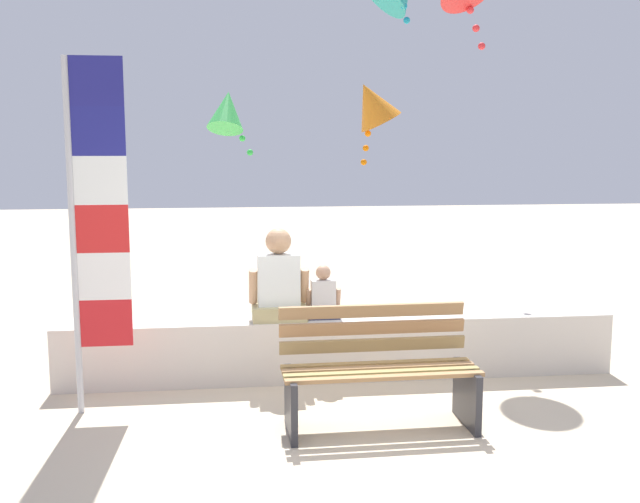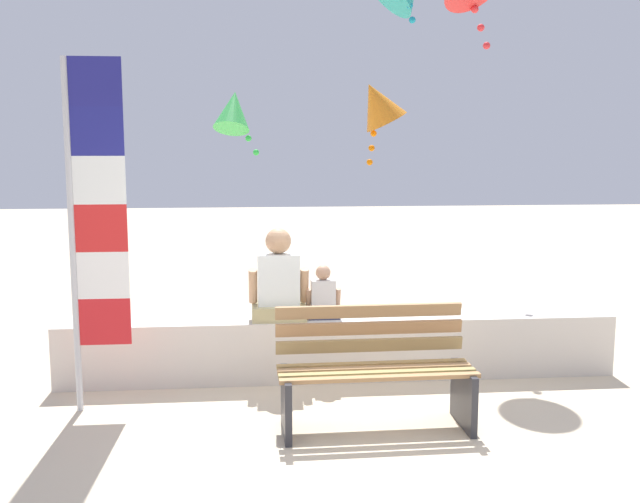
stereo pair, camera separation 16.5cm
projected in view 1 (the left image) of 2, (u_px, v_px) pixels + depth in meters
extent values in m
plane|color=beige|center=(365.00, 431.00, 5.43)|extent=(40.00, 40.00, 0.00)
cube|color=beige|center=(339.00, 346.00, 6.71)|extent=(5.02, 0.50, 0.56)
cube|color=#A77A4C|center=(386.00, 378.00, 5.25)|extent=(1.46, 0.10, 0.03)
cube|color=olive|center=(382.00, 373.00, 5.36)|extent=(1.46, 0.10, 0.03)
cube|color=#9F7449|center=(379.00, 368.00, 5.47)|extent=(1.46, 0.10, 0.03)
cube|color=#A68047|center=(376.00, 364.00, 5.58)|extent=(1.46, 0.10, 0.03)
cube|color=#9D7F4F|center=(373.00, 345.00, 5.66)|extent=(1.46, 0.07, 0.10)
cube|color=#A7774D|center=(373.00, 328.00, 5.67)|extent=(1.46, 0.07, 0.10)
cube|color=#9F774E|center=(372.00, 311.00, 5.67)|extent=(1.46, 0.07, 0.10)
cube|color=#2D2D33|center=(291.00, 404.00, 5.35)|extent=(0.06, 0.53, 0.45)
cube|color=#2D2D33|center=(467.00, 396.00, 5.53)|extent=(0.06, 0.53, 0.45)
cube|color=tan|center=(279.00, 311.00, 6.58)|extent=(0.48, 0.39, 0.13)
cube|color=white|center=(279.00, 279.00, 6.53)|extent=(0.37, 0.24, 0.46)
cylinder|color=tan|center=(253.00, 286.00, 6.49)|extent=(0.08, 0.18, 0.33)
cylinder|color=tan|center=(304.00, 285.00, 6.55)|extent=(0.08, 0.18, 0.33)
sphere|color=tan|center=(278.00, 241.00, 6.49)|extent=(0.23, 0.23, 0.23)
cube|color=#2F324C|center=(323.00, 313.00, 6.63)|extent=(0.28, 0.23, 0.08)
cube|color=silver|center=(323.00, 294.00, 6.60)|extent=(0.22, 0.14, 0.27)
cylinder|color=tan|center=(309.00, 299.00, 6.58)|extent=(0.04, 0.11, 0.20)
cylinder|color=tan|center=(338.00, 298.00, 6.61)|extent=(0.04, 0.11, 0.20)
sphere|color=tan|center=(323.00, 272.00, 6.57)|extent=(0.13, 0.13, 0.13)
cylinder|color=#B7B7BC|center=(73.00, 240.00, 5.61)|extent=(0.05, 0.05, 2.76)
cube|color=red|center=(107.00, 323.00, 5.73)|extent=(0.40, 0.02, 0.37)
cube|color=white|center=(105.00, 276.00, 5.68)|extent=(0.40, 0.02, 0.37)
cube|color=red|center=(103.00, 229.00, 5.63)|extent=(0.40, 0.02, 0.37)
cube|color=white|center=(100.00, 180.00, 5.57)|extent=(0.40, 0.02, 0.37)
cube|color=navy|center=(98.00, 131.00, 5.52)|extent=(0.40, 0.02, 0.37)
cube|color=navy|center=(96.00, 81.00, 5.47)|extent=(0.40, 0.02, 0.37)
sphere|color=teal|center=(404.00, 6.00, 8.74)|extent=(0.08, 0.08, 0.08)
sphere|color=teal|center=(407.00, 20.00, 8.67)|extent=(0.08, 0.08, 0.08)
cone|color=orange|center=(372.00, 103.00, 8.90)|extent=(0.75, 0.59, 0.70)
sphere|color=orange|center=(370.00, 119.00, 9.02)|extent=(0.08, 0.08, 0.08)
sphere|color=orange|center=(368.00, 134.00, 9.14)|extent=(0.08, 0.08, 0.08)
sphere|color=orange|center=(366.00, 148.00, 9.27)|extent=(0.08, 0.08, 0.08)
sphere|color=orange|center=(364.00, 162.00, 9.39)|extent=(0.08, 0.08, 0.08)
cone|color=green|center=(227.00, 110.00, 9.41)|extent=(0.63, 0.74, 0.66)
sphere|color=green|center=(235.00, 124.00, 9.42)|extent=(0.08, 0.08, 0.08)
sphere|color=green|center=(242.00, 138.00, 9.43)|extent=(0.08, 0.08, 0.08)
sphere|color=green|center=(250.00, 152.00, 9.44)|extent=(0.08, 0.08, 0.08)
sphere|color=red|center=(470.00, 10.00, 7.83)|extent=(0.08, 0.08, 0.08)
sphere|color=red|center=(476.00, 28.00, 7.92)|extent=(0.08, 0.08, 0.08)
sphere|color=red|center=(482.00, 46.00, 8.00)|extent=(0.08, 0.08, 0.08)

